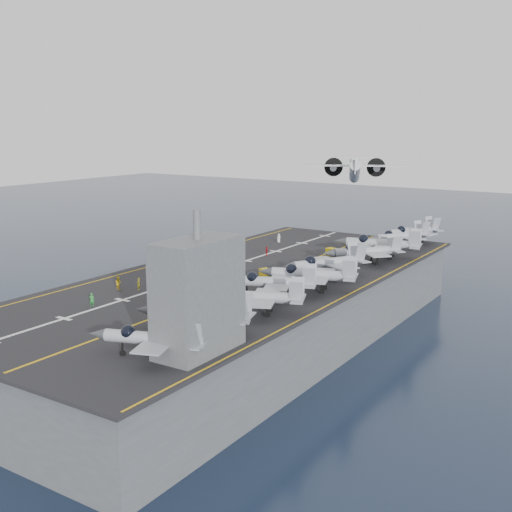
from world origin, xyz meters
The scene contains 28 objects.
ground centered at (0.00, 0.00, 0.00)m, with size 500.00×500.00×0.00m, color #142135.
hull centered at (0.00, 0.00, 5.00)m, with size 36.00×90.00×10.00m, color #56595E.
flight_deck centered at (0.00, 0.00, 10.20)m, with size 38.00×92.00×0.40m, color black.
foul_line centered at (3.00, 0.00, 10.42)m, with size 0.35×90.00×0.02m, color gold.
landing_centerline centered at (-6.00, 0.00, 10.42)m, with size 0.50×90.00×0.02m, color silver.
deck_edge_port centered at (-17.00, 0.00, 10.42)m, with size 0.25×90.00×0.02m, color gold.
deck_edge_stbd centered at (18.50, 0.00, 10.42)m, with size 0.25×90.00×0.02m, color gold.
island_superstructure centered at (15.00, -30.00, 17.90)m, with size 5.00×10.00×15.00m, color #56595E, non-canonical shape.
fighter_jet_0 centered at (12.42, -34.07, 12.62)m, with size 14.90×12.31×4.44m, color gray, non-canonical shape.
fighter_jet_1 centered at (11.48, -25.38, 12.82)m, with size 16.11×13.10×4.84m, color #91999F, non-canonical shape.
fighter_jet_2 centered at (12.83, -15.30, 12.75)m, with size 15.95×13.54×4.69m, color #9FA5AE, non-canonical shape.
fighter_jet_3 centered at (10.56, -7.79, 12.75)m, with size 15.97×13.51×4.71m, color gray, non-canonical shape.
fighter_jet_4 centered at (13.25, -1.40, 12.89)m, with size 16.55×13.45×4.97m, color gray, non-canonical shape.
fighter_jet_5 centered at (11.60, 6.63, 12.93)m, with size 15.88×17.50×5.06m, color #90979E, non-canonical shape.
fighter_jet_6 centered at (12.69, 18.85, 12.81)m, with size 16.22×16.46×4.82m, color gray, non-canonical shape.
fighter_jet_7 centered at (12.81, 25.52, 13.07)m, with size 17.34×13.53×5.34m, color #9DA5AD, non-canonical shape.
fighter_jet_8 centered at (12.23, 36.31, 12.78)m, with size 14.83×16.44×4.76m, color gray, non-canonical shape.
tow_cart_a centered at (5.59, -20.83, 11.04)m, with size 2.44×1.92×1.29m, color yellow, non-canonical shape.
tow_cart_b centered at (3.44, 1.71, 11.05)m, with size 2.53×2.10×1.30m, color gold, non-canonical shape.
tow_cart_c centered at (4.50, 22.42, 11.05)m, with size 2.50×2.05×1.29m, color #DFBC0A, non-canonical shape.
crew_1 centered at (-7.91, -14.77, 11.29)m, with size 0.99×1.23×1.78m, color yellow.
crew_2 centered at (-10.45, -16.25, 11.36)m, with size 1.18×0.81×1.91m, color yellow.
crew_3 centered at (-10.25, 2.72, 11.24)m, with size 1.16×0.95×1.68m, color green.
crew_4 centered at (-5.20, 15.53, 11.29)m, with size 1.26×1.27×1.78m, color red.
crew_5 centered at (-10.31, 28.28, 11.29)m, with size 0.99×1.23×1.78m, color silver.
crew_6 centered at (-7.11, -24.39, 11.31)m, with size 1.31×1.21×1.82m, color #268C33.
transport_plane centered at (-5.27, 52.71, 23.16)m, with size 27.97×24.37×5.53m, color #BABCBE, non-canonical shape.
fighter_jet_9 centered at (12.23, 43.00, 12.78)m, with size 14.83×16.44×4.76m, color gray, non-canonical shape.
Camera 1 is at (54.83, -80.32, 33.98)m, focal length 45.00 mm.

